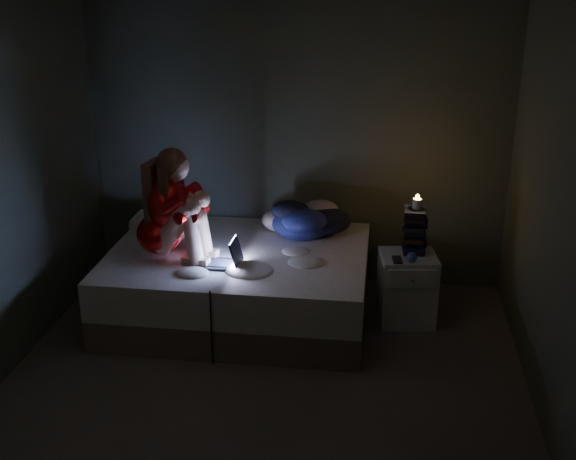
% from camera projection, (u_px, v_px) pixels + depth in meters
% --- Properties ---
extents(floor, '(3.60, 3.80, 0.02)m').
position_uv_depth(floor, '(261.00, 394.00, 4.88)').
color(floor, '#3A342F').
rests_on(floor, ground).
extents(wall_back, '(3.60, 0.02, 2.60)m').
position_uv_depth(wall_back, '(296.00, 137.00, 6.17)').
color(wall_back, '#404439').
rests_on(wall_back, ground).
extents(wall_front, '(3.60, 0.02, 2.60)m').
position_uv_depth(wall_front, '(169.00, 388.00, 2.64)').
color(wall_front, '#404439').
rests_on(wall_front, ground).
extents(wall_right, '(0.02, 3.80, 2.60)m').
position_uv_depth(wall_right, '(566.00, 226.00, 4.18)').
color(wall_right, '#404439').
rests_on(wall_right, ground).
extents(bed, '(2.03, 1.53, 0.56)m').
position_uv_depth(bed, '(239.00, 283.00, 5.83)').
color(bed, '#B5AEA0').
rests_on(bed, ground).
extents(pillow, '(0.45, 0.32, 0.13)m').
position_uv_depth(pillow, '(161.00, 224.00, 6.12)').
color(pillow, silver).
rests_on(pillow, bed).
extents(woman, '(0.60, 0.45, 0.88)m').
position_uv_depth(woman, '(158.00, 202.00, 5.49)').
color(woman, '#AA000F').
rests_on(woman, bed).
extents(laptop, '(0.34, 0.24, 0.23)m').
position_uv_depth(laptop, '(218.00, 251.00, 5.43)').
color(laptop, black).
rests_on(laptop, bed).
extents(clothes_pile, '(0.57, 0.47, 0.32)m').
position_uv_depth(clothes_pile, '(302.00, 218.00, 5.99)').
color(clothes_pile, '#131A48').
rests_on(clothes_pile, bed).
extents(nightstand, '(0.48, 0.44, 0.57)m').
position_uv_depth(nightstand, '(407.00, 288.00, 5.73)').
color(nightstand, silver).
rests_on(nightstand, ground).
extents(book_stack, '(0.19, 0.25, 0.36)m').
position_uv_depth(book_stack, '(415.00, 230.00, 5.64)').
color(book_stack, black).
rests_on(book_stack, nightstand).
extents(candle, '(0.07, 0.07, 0.08)m').
position_uv_depth(candle, '(417.00, 203.00, 5.56)').
color(candle, beige).
rests_on(candle, book_stack).
extents(phone, '(0.08, 0.14, 0.01)m').
position_uv_depth(phone, '(395.00, 259.00, 5.54)').
color(phone, black).
rests_on(phone, nightstand).
extents(blue_orb, '(0.08, 0.08, 0.08)m').
position_uv_depth(blue_orb, '(409.00, 257.00, 5.49)').
color(blue_orb, '#2B5192').
rests_on(blue_orb, nightstand).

